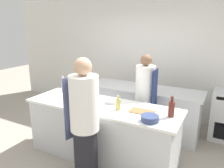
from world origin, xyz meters
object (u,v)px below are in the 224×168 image
object	(u,v)px
bottle_wine	(118,104)
chef_at_prep_near	(85,124)
cup	(75,91)
chef_at_stove	(145,101)
bottle_cooking_oil	(171,109)
bowl_mixing_large	(113,101)
bottle_vinegar	(63,85)
bowl_prep_small	(150,118)
bottle_olive_oil	(80,97)
stockpot	(149,86)

from	to	relation	value
bottle_wine	chef_at_prep_near	bearing A→B (deg)	-109.66
chef_at_prep_near	cup	xyz separation A→B (m)	(-0.85, 0.92, 0.08)
chef_at_stove	bottle_cooking_oil	bearing A→B (deg)	41.64
bowl_mixing_large	cup	world-z (taller)	cup
bottle_vinegar	chef_at_stove	bearing A→B (deg)	16.83
bowl_mixing_large	cup	size ratio (longest dim) A/B	2.92
chef_at_stove	bottle_wine	world-z (taller)	chef_at_stove
chef_at_prep_near	bottle_wine	distance (m)	0.62
chef_at_prep_near	bowl_prep_small	bearing A→B (deg)	-46.18
bottle_wine	cup	world-z (taller)	bottle_wine
bottle_cooking_oil	bowl_mixing_large	world-z (taller)	bottle_cooking_oil
bottle_vinegar	cup	size ratio (longest dim) A/B	3.68
chef_at_prep_near	bottle_wine	world-z (taller)	chef_at_prep_near
chef_at_stove	bottle_olive_oil	distance (m)	1.16
cup	stockpot	bearing A→B (deg)	34.63
chef_at_stove	bowl_mixing_large	world-z (taller)	chef_at_stove
bottle_vinegar	cup	distance (m)	0.27
bowl_prep_small	bottle_olive_oil	bearing A→B (deg)	176.13
bowl_prep_small	stockpot	distance (m)	1.37
chef_at_stove	bottle_vinegar	distance (m)	1.53
bowl_mixing_large	stockpot	size ratio (longest dim) A/B	0.87
chef_at_prep_near	bottle_wine	bearing A→B (deg)	-4.85
bottle_vinegar	stockpot	world-z (taller)	bottle_vinegar
bottle_olive_oil	bottle_vinegar	distance (m)	0.79
bottle_vinegar	stockpot	size ratio (longest dim) A/B	1.09
bottle_vinegar	stockpot	distance (m)	1.61
chef_at_prep_near	bowl_prep_small	distance (m)	0.85
bottle_olive_oil	bowl_mixing_large	xyz separation A→B (m)	(0.42, 0.31, -0.10)
bowl_mixing_large	bottle_cooking_oil	bearing A→B (deg)	-6.32
chef_at_prep_near	chef_at_stove	world-z (taller)	chef_at_prep_near
bottle_olive_oil	cup	distance (m)	0.60
bottle_cooking_oil	bowl_prep_small	xyz separation A→B (m)	(-0.21, -0.28, -0.08)
bottle_cooking_oil	cup	bearing A→B (deg)	172.88
bottle_wine	stockpot	distance (m)	1.14
bottle_wine	bowl_mixing_large	bearing A→B (deg)	132.27
bottle_olive_oil	stockpot	size ratio (longest dim) A/B	1.16
chef_at_prep_near	bottle_cooking_oil	xyz separation A→B (m)	(0.95, 0.69, 0.16)
chef_at_stove	bottle_vinegar	size ratio (longest dim) A/B	5.50
chef_at_stove	bottle_olive_oil	xyz separation A→B (m)	(-0.77, -0.84, 0.21)
bowl_prep_small	cup	xyz separation A→B (m)	(-1.59, 0.50, 0.00)
bottle_wine	bowl_mixing_large	xyz separation A→B (m)	(-0.21, 0.23, -0.06)
bottle_cooking_oil	bowl_prep_small	size ratio (longest dim) A/B	1.24
bowl_prep_small	bottle_vinegar	bearing A→B (deg)	165.36
bottle_olive_oil	bottle_cooking_oil	bearing A→B (deg)	8.27
bottle_olive_oil	bottle_wine	size ratio (longest dim) A/B	1.43
stockpot	bowl_prep_small	bearing A→B (deg)	-70.45
bowl_mixing_large	cup	xyz separation A→B (m)	(-0.84, 0.12, 0.01)
bottle_cooking_oil	cup	xyz separation A→B (m)	(-1.80, 0.22, -0.07)
bottle_wine	stockpot	xyz separation A→B (m)	(0.08, 1.13, 0.01)
bottle_wine	cup	size ratio (longest dim) A/B	2.73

